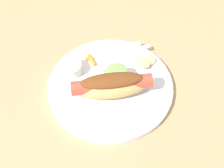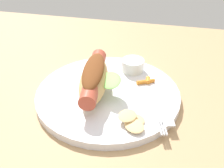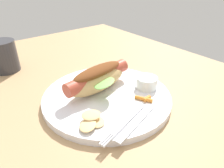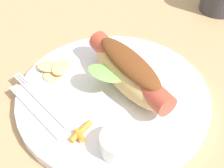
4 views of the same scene
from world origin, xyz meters
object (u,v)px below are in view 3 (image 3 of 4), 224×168
object	(u,v)px
hot_dog	(98,78)
carrot_garnish	(145,99)
knife	(136,122)
plate	(107,97)
drinking_cup	(4,56)
sauce_ramekin	(147,82)
chips_pile	(92,121)
fork	(125,122)

from	to	relation	value
hot_dog	carrot_garnish	size ratio (longest dim) A/B	4.60
hot_dog	knife	world-z (taller)	hot_dog
plate	knife	size ratio (longest dim) A/B	2.29
drinking_cup	carrot_garnish	bearing A→B (deg)	-153.95
sauce_ramekin	chips_pile	world-z (taller)	sauce_ramekin
plate	hot_dog	bearing A→B (deg)	8.15
plate	sauce_ramekin	bearing A→B (deg)	-111.32
knife	chips_pile	distance (cm)	8.71
plate	drinking_cup	world-z (taller)	drinking_cup
fork	chips_pile	world-z (taller)	chips_pile
fork	hot_dog	bearing A→B (deg)	-119.02
hot_dog	drinking_cup	size ratio (longest dim) A/B	1.98
hot_dog	fork	world-z (taller)	hot_dog
fork	drinking_cup	xyz separation A→B (cm)	(42.73, 10.82, 2.89)
plate	carrot_garnish	distance (cm)	9.22
drinking_cup	sauce_ramekin	bearing A→B (deg)	-146.27
sauce_ramekin	carrot_garnish	world-z (taller)	sauce_ramekin
fork	knife	bearing A→B (deg)	125.22
fork	knife	world-z (taller)	same
sauce_ramekin	drinking_cup	world-z (taller)	drinking_cup
fork	chips_pile	bearing A→B (deg)	-52.43
knife	drinking_cup	size ratio (longest dim) A/B	1.42
fork	knife	distance (cm)	2.20
sauce_ramekin	knife	size ratio (longest dim) A/B	0.40
plate	chips_pile	bearing A→B (deg)	127.05
plate	knife	xyz separation A→B (cm)	(-11.88, 1.85, 0.98)
sauce_ramekin	carrot_garnish	distance (cm)	6.04
hot_dog	fork	bearing A→B (deg)	69.07
plate	drinking_cup	xyz separation A→B (cm)	(32.24, 14.37, 3.89)
hot_dog	drinking_cup	world-z (taller)	drinking_cup
hot_dog	knife	size ratio (longest dim) A/B	1.40
plate	fork	xyz separation A→B (cm)	(-10.49, 3.56, 1.00)
hot_dog	drinking_cup	xyz separation A→B (cm)	(29.42, 13.97, -0.22)
knife	drinking_cup	world-z (taller)	drinking_cup
plate	hot_dog	distance (cm)	5.00
hot_dog	carrot_garnish	distance (cm)	12.10
chips_pile	drinking_cup	xyz separation A→B (cm)	(38.85, 5.62, 2.37)
plate	sauce_ramekin	size ratio (longest dim) A/B	5.75
sauce_ramekin	chips_pile	xyz separation A→B (cm)	(-2.84, 18.43, -0.69)
sauce_ramekin	plate	bearing A→B (deg)	68.68
hot_dog	sauce_ramekin	xyz separation A→B (cm)	(-6.59, -10.08, -1.90)
sauce_ramekin	chips_pile	bearing A→B (deg)	98.75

